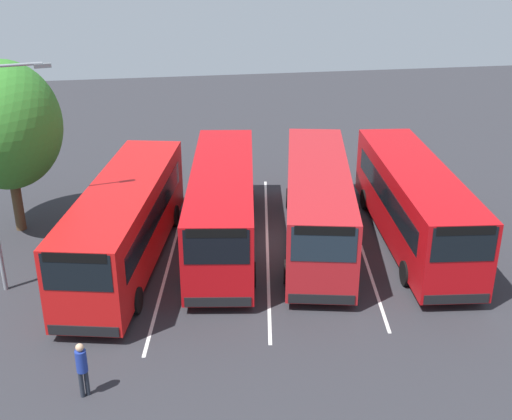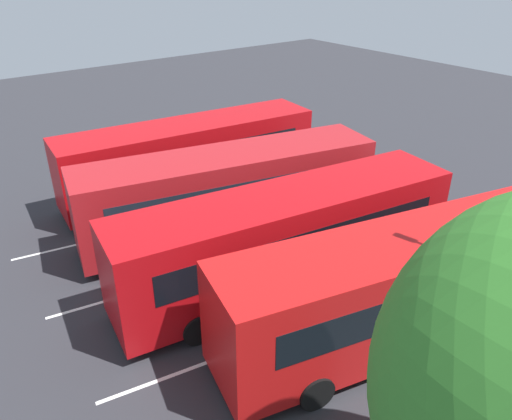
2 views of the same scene
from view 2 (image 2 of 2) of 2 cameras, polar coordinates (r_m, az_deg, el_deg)
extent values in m
plane|color=#2B2B30|center=(18.35, 0.44, -5.35)|extent=(71.69, 71.69, 0.00)
cube|color=red|center=(14.53, 17.41, -7.96)|extent=(11.73, 5.08, 3.02)
cube|color=black|center=(15.09, 14.64, -4.45)|extent=(9.39, 2.28, 0.97)
cube|color=black|center=(13.64, 20.93, -9.34)|extent=(9.39, 2.28, 0.97)
cylinder|color=black|center=(18.25, 23.26, -6.35)|extent=(0.99, 0.49, 0.95)
cylinder|color=black|center=(14.43, 1.92, -13.68)|extent=(0.99, 0.49, 0.95)
cylinder|color=black|center=(12.95, 6.84, -20.02)|extent=(0.99, 0.49, 0.95)
cube|color=#B70C11|center=(15.98, 3.56, -3.09)|extent=(11.71, 4.21, 3.02)
cube|color=black|center=(18.97, 18.41, 3.42)|extent=(0.45, 2.21, 1.27)
cube|color=black|center=(16.72, 1.37, -0.13)|extent=(9.53, 1.52, 0.97)
cube|color=black|center=(14.92, 6.10, -4.00)|extent=(9.53, 1.52, 0.97)
cube|color=black|center=(18.79, 18.68, 4.87)|extent=(0.40, 2.01, 0.32)
cube|color=black|center=(19.90, 17.58, -2.09)|extent=(0.45, 2.31, 0.36)
cylinder|color=black|center=(19.41, 10.78, -2.25)|extent=(0.98, 0.42, 0.95)
cylinder|color=black|center=(17.93, 15.55, -5.57)|extent=(0.98, 0.42, 0.95)
cylinder|color=black|center=(16.36, -9.97, -8.45)|extent=(0.98, 0.42, 0.95)
cylinder|color=black|center=(14.57, -6.68, -13.43)|extent=(0.98, 0.42, 0.95)
cube|color=#AD191E|center=(19.02, -3.11, 2.23)|extent=(11.73, 4.95, 3.02)
cube|color=#19232D|center=(21.27, 11.29, 6.94)|extent=(0.60, 2.19, 1.27)
cube|color=#19232D|center=(19.92, -4.47, 4.56)|extent=(9.41, 2.18, 0.97)
cube|color=#19232D|center=(17.83, -1.66, 1.75)|extent=(9.41, 2.18, 0.97)
cube|color=black|center=(21.11, 11.46, 8.27)|extent=(0.54, 1.99, 0.32)
cube|color=black|center=(22.11, 10.86, 1.85)|extent=(0.60, 2.28, 0.36)
cylinder|color=black|center=(22.02, 4.68, 1.96)|extent=(0.99, 0.48, 0.95)
cylinder|color=black|center=(20.21, 7.97, -0.74)|extent=(0.99, 0.48, 0.95)
cylinder|color=black|center=(19.83, -14.21, -1.96)|extent=(0.99, 0.48, 0.95)
cylinder|color=black|center=(17.79, -12.59, -5.46)|extent=(0.99, 0.48, 0.95)
cube|color=#B70C11|center=(22.48, -7.57, 6.16)|extent=(11.67, 3.76, 3.02)
cube|color=black|center=(24.86, 4.52, 10.43)|extent=(0.36, 2.22, 1.27)
cube|color=black|center=(23.41, -8.88, 7.91)|extent=(9.58, 1.13, 0.97)
cube|color=black|center=(21.29, -6.26, 6.05)|extent=(9.58, 1.13, 0.97)
cube|color=black|center=(24.72, 4.61, 11.58)|extent=(0.32, 2.01, 0.32)
cube|color=black|center=(25.58, 4.41, 5.93)|extent=(0.35, 2.31, 0.36)
cylinder|color=black|center=(25.51, -0.96, 5.76)|extent=(0.98, 0.38, 0.95)
cylinder|color=black|center=(23.62, 1.98, 3.89)|extent=(0.98, 0.38, 0.95)
cylinder|color=black|center=(23.03, -16.93, 1.98)|extent=(0.98, 0.38, 0.95)
cylinder|color=black|center=(20.93, -15.14, -0.44)|extent=(0.98, 0.38, 0.95)
cube|color=silver|center=(15.96, 9.58, -11.59)|extent=(14.71, 2.61, 0.01)
cube|color=silver|center=(18.35, 0.44, -5.34)|extent=(14.71, 2.61, 0.01)
cube|color=silver|center=(21.25, -6.26, -0.57)|extent=(14.71, 2.61, 0.01)
camera|label=1|loc=(34.76, 44.76, 24.35)|focal=45.17mm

